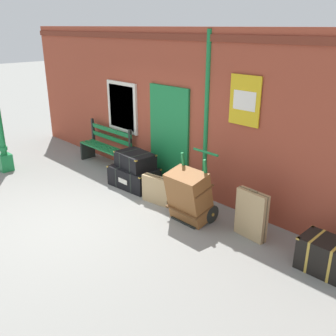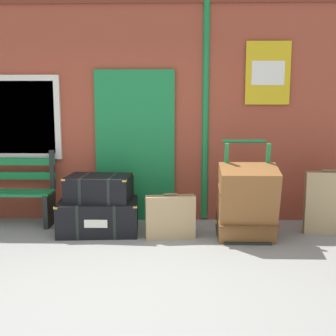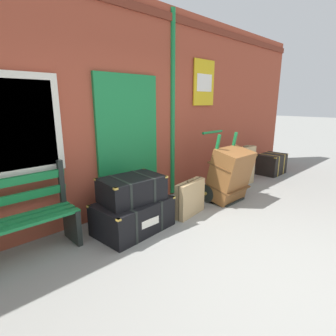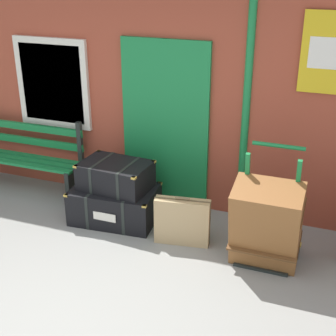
% 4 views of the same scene
% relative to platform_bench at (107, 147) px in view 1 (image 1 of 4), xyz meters
% --- Properties ---
extents(ground_plane, '(60.00, 60.00, 0.00)m').
position_rel_platform_bench_xyz_m(ground_plane, '(1.89, -2.16, -0.44)').
color(ground_plane, gray).
extents(brick_facade, '(10.40, 0.35, 3.20)m').
position_rel_platform_bench_xyz_m(brick_facade, '(1.88, 0.44, 1.15)').
color(brick_facade, '#9E422D').
rests_on(brick_facade, ground).
extents(platform_bench, '(1.60, 0.43, 1.01)m').
position_rel_platform_bench_xyz_m(platform_bench, '(0.00, 0.00, 0.00)').
color(platform_bench, '#197A3D').
rests_on(platform_bench, ground).
extents(steamer_trunk_base, '(1.06, 0.73, 0.43)m').
position_rel_platform_bench_xyz_m(steamer_trunk_base, '(1.48, -0.36, -0.23)').
color(steamer_trunk_base, black).
rests_on(steamer_trunk_base, ground).
extents(steamer_trunk_middle, '(0.85, 0.60, 0.33)m').
position_rel_platform_bench_xyz_m(steamer_trunk_middle, '(1.50, -0.33, 0.14)').
color(steamer_trunk_middle, black).
rests_on(steamer_trunk_middle, steamer_trunk_base).
extents(porters_trolley, '(0.71, 0.58, 1.20)m').
position_rel_platform_bench_xyz_m(porters_trolley, '(3.34, -0.48, -0.17)').
color(porters_trolley, black).
rests_on(porters_trolley, ground).
extents(large_brown_trunk, '(0.70, 0.62, 0.95)m').
position_rel_platform_bench_xyz_m(large_brown_trunk, '(3.34, -0.65, 0.03)').
color(large_brown_trunk, brown).
rests_on(large_brown_trunk, ground).
extents(suitcase_brown, '(0.56, 0.19, 0.84)m').
position_rel_platform_bench_xyz_m(suitcase_brown, '(4.39, -0.33, -0.04)').
color(suitcase_brown, tan).
rests_on(suitcase_brown, ground).
extents(suitcase_cream, '(0.63, 0.24, 0.58)m').
position_rel_platform_bench_xyz_m(suitcase_cream, '(2.41, -0.56, -0.18)').
color(suitcase_cream, tan).
rests_on(suitcase_cream, ground).
extents(corner_trunk, '(0.69, 0.49, 0.49)m').
position_rel_platform_bench_xyz_m(corner_trunk, '(5.63, -0.35, -0.20)').
color(corner_trunk, black).
rests_on(corner_trunk, ground).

